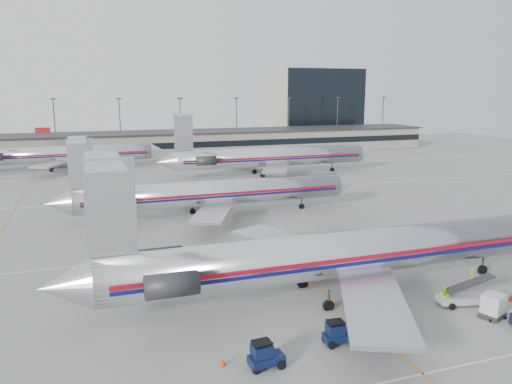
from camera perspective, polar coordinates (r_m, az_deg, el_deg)
name	(u,v)px	position (r m, az deg, el deg)	size (l,w,h in m)	color
ground	(305,276)	(49.09, 5.58, -9.51)	(260.00, 260.00, 0.00)	gray
apron_markings	(269,246)	(57.80, 1.45, -6.16)	(160.00, 0.15, 0.02)	silver
terminal	(158,143)	(141.61, -11.12, 5.51)	(162.00, 17.00, 6.25)	gray
light_mast_row	(151,121)	(155.03, -11.94, 8.00)	(163.60, 0.40, 15.28)	#38383D
distant_building	(315,104)	(188.11, 6.71, 9.95)	(30.00, 20.00, 25.00)	tan
jet_foreground	(338,254)	(43.88, 9.39, -6.96)	(49.73, 29.28, 13.02)	silver
jet_second_row	(209,193)	(70.50, -5.40, -0.11)	(44.69, 26.31, 11.70)	silver
jet_third_row	(268,157)	(104.78, 1.42, 4.02)	(48.24, 29.68, 13.19)	silver
jet_back_row	(60,154)	(119.98, -21.45, 4.05)	(44.65, 27.47, 12.21)	silver
tug_left	(264,356)	(33.75, 0.97, -18.20)	(2.39, 1.34, 1.88)	#091333
tug_center	(337,334)	(36.90, 9.27, -15.68)	(2.26, 1.24, 1.78)	#091333
cart_inner	(396,340)	(37.50, 15.72, -15.98)	(2.08, 1.73, 1.01)	#091333
uld_container	(493,306)	(44.30, 25.47, -11.67)	(2.26, 2.10, 1.93)	#2D2D30
belt_loader	(463,297)	(45.90, 22.55, -11.02)	(4.85, 2.22, 2.49)	#A1A1A1
ramp_worker_near	(472,278)	(50.02, 23.43, -8.97)	(0.64, 0.42, 1.75)	#8BCF13
ramp_worker_far	(445,296)	(45.02, 20.76, -11.07)	(0.83, 0.65, 1.71)	#89E315
cone_right	(511,298)	(48.50, 27.15, -10.69)	(0.42, 0.42, 0.58)	red
cone_left	(223,362)	(34.30, -3.82, -18.80)	(0.42, 0.42, 0.57)	red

